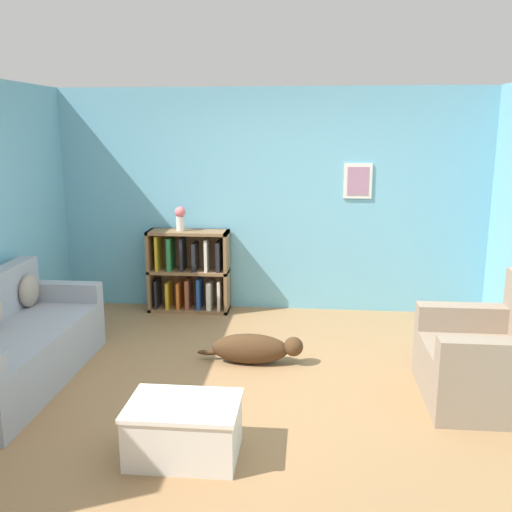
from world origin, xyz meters
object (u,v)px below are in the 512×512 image
(recliner_chair, at_px, (492,360))
(vase, at_px, (180,217))
(couch, at_px, (10,347))
(bookshelf, at_px, (190,272))
(coffee_table, at_px, (184,428))
(dog, at_px, (254,348))

(recliner_chair, bearing_deg, vase, 145.22)
(couch, relative_size, vase, 6.97)
(bookshelf, relative_size, coffee_table, 1.31)
(vase, bearing_deg, couch, -115.33)
(vase, bearing_deg, recliner_chair, -34.78)
(couch, bearing_deg, bookshelf, 62.87)
(bookshelf, bearing_deg, couch, -117.13)
(vase, bearing_deg, dog, -56.09)
(bookshelf, relative_size, dog, 0.97)
(recliner_chair, distance_m, dog, 2.04)
(couch, distance_m, bookshelf, 2.42)
(dog, bearing_deg, vase, 123.91)
(recliner_chair, distance_m, vase, 3.69)
(recliner_chair, xyz_separation_m, vase, (-2.96, 2.06, 0.78))
(vase, bearing_deg, bookshelf, 11.07)
(couch, distance_m, coffee_table, 1.96)
(couch, height_order, bookshelf, bookshelf)
(coffee_table, relative_size, dog, 0.74)
(bookshelf, bearing_deg, vase, -168.93)
(bookshelf, distance_m, vase, 0.67)
(bookshelf, height_order, dog, bookshelf)
(coffee_table, distance_m, dog, 1.60)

